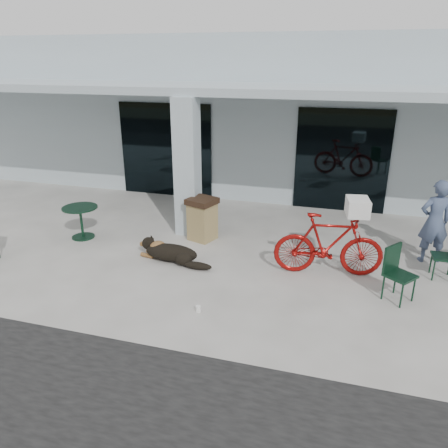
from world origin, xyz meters
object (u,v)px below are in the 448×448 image
(dog, at_px, (171,252))
(trash_receptacle, at_px, (202,219))
(bicycle, at_px, (329,245))
(cafe_table_near, at_px, (82,222))
(person, at_px, (435,222))
(cafe_chair_far_b, at_px, (444,256))
(cafe_chair_far_a, at_px, (400,275))

(dog, xyz_separation_m, trash_receptacle, (0.23, 1.28, 0.28))
(bicycle, xyz_separation_m, cafe_table_near, (-5.52, 0.27, -0.24))
(bicycle, relative_size, person, 1.19)
(dog, height_order, cafe_chair_far_b, cafe_chair_far_b)
(dog, relative_size, cafe_chair_far_b, 1.42)
(trash_receptacle, bearing_deg, dog, -100.01)
(bicycle, relative_size, cafe_chair_far_a, 2.11)
(person, height_order, trash_receptacle, person)
(bicycle, relative_size, cafe_table_near, 2.57)
(cafe_chair_far_b, distance_m, trash_receptacle, 4.95)
(dog, relative_size, trash_receptacle, 1.31)
(bicycle, distance_m, trash_receptacle, 3.00)
(cafe_chair_far_a, bearing_deg, dog, 122.88)
(cafe_table_near, bearing_deg, bicycle, -2.77)
(bicycle, relative_size, trash_receptacle, 2.09)
(bicycle, distance_m, cafe_table_near, 5.54)
(cafe_table_near, xyz_separation_m, person, (7.49, 0.90, 0.49))
(cafe_table_near, distance_m, trash_receptacle, 2.78)
(cafe_chair_far_b, bearing_deg, bicycle, -78.68)
(bicycle, xyz_separation_m, trash_receptacle, (-2.84, 0.96, -0.12))
(trash_receptacle, bearing_deg, bicycle, -18.61)
(cafe_table_near, height_order, cafe_chair_far_b, cafe_chair_far_b)
(cafe_table_near, xyz_separation_m, cafe_chair_far_a, (6.76, -0.93, 0.11))
(cafe_chair_far_b, bearing_deg, cafe_table_near, -89.29)
(bicycle, height_order, cafe_table_near, bicycle)
(cafe_chair_far_a, relative_size, cafe_chair_far_b, 1.08)
(cafe_table_near, relative_size, trash_receptacle, 0.81)
(cafe_chair_far_b, bearing_deg, dog, -82.09)
(dog, distance_m, person, 5.28)
(cafe_chair_far_a, bearing_deg, bicycle, 99.14)
(bicycle, bearing_deg, cafe_chair_far_a, -126.88)
(bicycle, distance_m, cafe_chair_far_b, 2.13)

